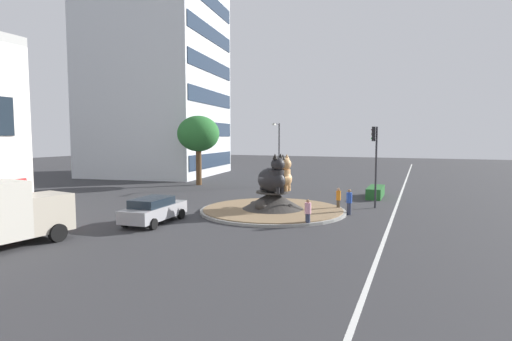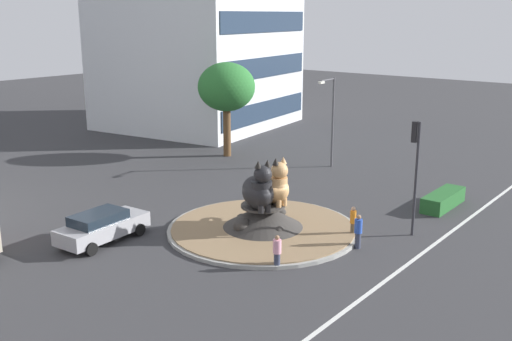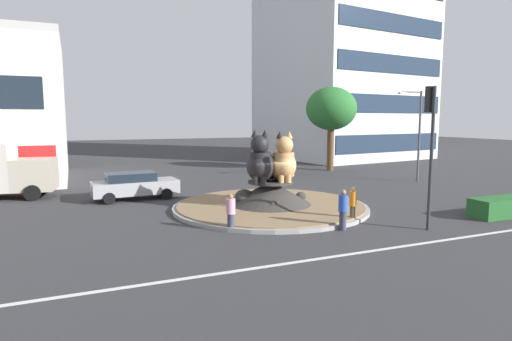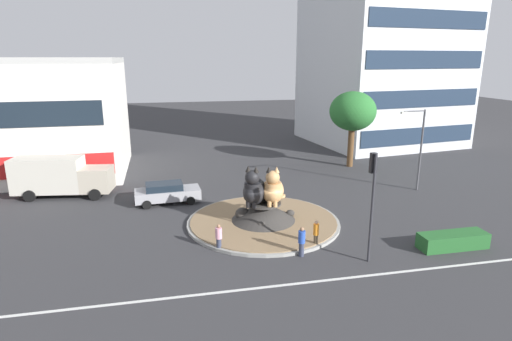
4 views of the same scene
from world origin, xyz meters
The scene contains 13 objects.
ground_plane centered at (0.00, 0.00, 0.00)m, with size 160.00×160.00×0.00m, color #333335.
lane_centreline centered at (0.00, -7.82, 0.00)m, with size 112.00×0.20×0.01m, color silver.
roundabout_island centered at (-0.01, 0.01, 0.48)m, with size 10.03×10.03×1.46m.
cat_statue_black centered at (-0.64, -0.22, 2.42)m, with size 2.59×2.70×2.65m.
cat_statue_calico centered at (0.57, -0.27, 2.39)m, with size 2.10×2.54×2.56m.
traffic_light_mast centered at (4.30, -6.30, 4.08)m, with size 0.33×0.46×5.93m.
clipped_hedge_strip centered at (9.79, -5.87, 0.45)m, with size 4.01×1.20×0.90m, color #235B28.
broadleaf_tree_behind_island centered at (11.85, 12.80, 5.48)m, with size 4.50×4.50×7.46m.
streetlight_arm centered at (13.78, 4.37, 3.89)m, with size 2.19×0.29×6.64m.
pedestrian_pink_shirt centered at (-3.36, -3.40, 0.82)m, with size 0.38×0.38×1.57m.
pedestrian_blue_shirt centered at (0.98, -5.06, 0.90)m, with size 0.38×0.38×1.71m.
pedestrian_orange_shirt centered at (2.15, -4.13, 0.87)m, with size 0.32×0.32×1.63m.
sedan_on_far_lane centered at (-6.16, 5.38, 0.83)m, with size 4.89×2.33×1.56m.
Camera 2 is at (-23.33, -18.01, 11.03)m, focal length 41.80 mm.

